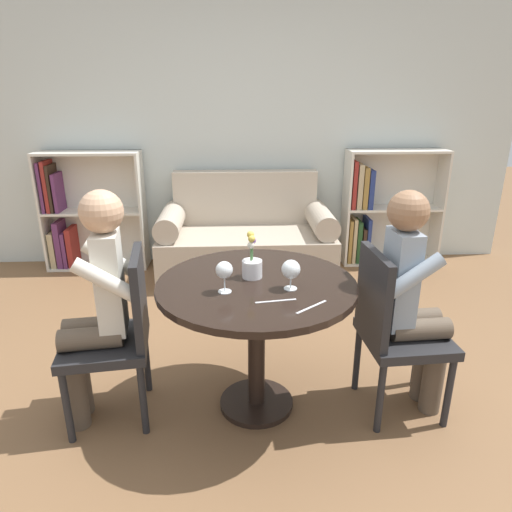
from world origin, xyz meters
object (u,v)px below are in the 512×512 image
couch (246,241)px  person_left (96,305)px  person_right (413,300)px  flower_vase (252,264)px  bookshelf_left (83,214)px  chair_left (119,331)px  wine_glass_left (224,271)px  bookshelf_right (378,209)px  chair_right (393,327)px  wine_glass_right (291,270)px

couch → person_left: size_ratio=1.29×
couch → person_right: size_ratio=1.31×
flower_vase → couch: bearing=89.4°
bookshelf_left → chair_left: (0.85, -2.24, -0.02)m
wine_glass_left → flower_vase: flower_vase is taller
bookshelf_right → chair_right: bearing=-105.1°
person_left → wine_glass_right: person_left is taller
person_left → wine_glass_left: bearing=76.7°
bookshelf_left → wine_glass_right: size_ratio=7.56×
chair_left → person_right: person_right is taller
chair_right → wine_glass_right: 0.64m
bookshelf_right → chair_left: (-2.00, -2.23, -0.04)m
chair_left → person_right: (1.48, -0.02, 0.14)m
bookshelf_right → wine_glass_left: 2.76m
person_right → chair_right: bearing=92.4°
chair_left → wine_glass_left: (0.54, -0.08, 0.35)m
couch → flower_vase: (-0.02, -1.87, 0.50)m
person_left → person_right: bearing=82.8°
person_left → wine_glass_right: (0.94, -0.05, 0.18)m
couch → wine_glass_left: bearing=-94.4°
chair_left → wine_glass_right: 0.92m
chair_right → flower_vase: bearing=77.1°
flower_vase → wine_glass_right: bearing=-41.0°
person_right → person_left: bearing=86.4°
person_right → chair_left: bearing=85.7°
couch → wine_glass_right: 2.10m
couch → chair_left: couch is taller
couch → chair_left: 2.09m
person_right → bookshelf_right: bearing=-16.7°
bookshelf_left → wine_glass_left: bookshelf_left is taller
bookshelf_right → flower_vase: (-1.33, -2.14, 0.27)m
wine_glass_left → wine_glass_right: wine_glass_left is taller
chair_right → person_right: 0.17m
wine_glass_right → bookshelf_left: bearing=126.6°
chair_right → flower_vase: flower_vase is taller
bookshelf_left → person_left: size_ratio=0.91×
bookshelf_right → person_left: (-2.09, -2.25, 0.12)m
wine_glass_left → wine_glass_right: 0.32m
bookshelf_left → chair_right: bearing=-45.2°
chair_right → chair_left: bearing=85.3°
person_right → wine_glass_left: bearing=90.5°
bookshelf_left → person_right: person_right is taller
bookshelf_right → person_left: 3.08m
bookshelf_right → person_right: size_ratio=0.92×
bookshelf_right → chair_left: bookshelf_right is taller
person_right → wine_glass_right: bearing=90.8°
couch → bookshelf_left: (-1.55, 0.27, 0.21)m
wine_glass_right → flower_vase: 0.24m
chair_left → flower_vase: 0.75m
couch → bookshelf_right: size_ratio=1.42×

